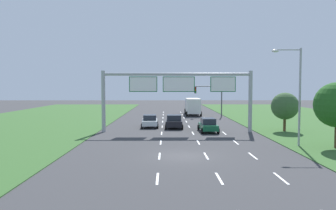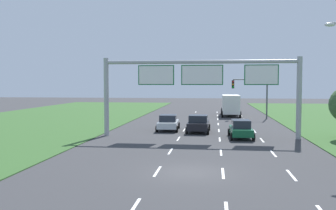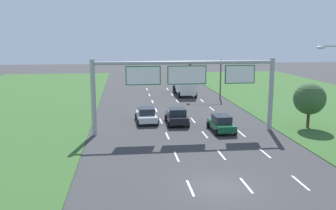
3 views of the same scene
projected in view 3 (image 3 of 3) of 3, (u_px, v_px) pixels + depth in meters
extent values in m
plane|color=#38383A|center=(219.00, 187.00, 22.81)|extent=(200.00, 200.00, 0.00)
cube|color=white|center=(190.00, 188.00, 22.61)|extent=(0.14, 2.40, 0.01)
cube|color=white|center=(176.00, 156.00, 28.47)|extent=(0.14, 2.40, 0.01)
cube|color=white|center=(167.00, 136.00, 34.32)|extent=(0.14, 2.40, 0.01)
cube|color=white|center=(161.00, 121.00, 40.18)|extent=(0.14, 2.40, 0.01)
cube|color=white|center=(156.00, 110.00, 46.04)|extent=(0.14, 2.40, 0.01)
cube|color=white|center=(152.00, 102.00, 51.89)|extent=(0.14, 2.40, 0.01)
cube|color=white|center=(149.00, 95.00, 57.75)|extent=(0.14, 2.40, 0.01)
cube|color=white|center=(147.00, 89.00, 63.60)|extent=(0.14, 2.40, 0.01)
cube|color=white|center=(246.00, 185.00, 23.01)|extent=(0.14, 2.40, 0.01)
cube|color=white|center=(221.00, 155.00, 28.87)|extent=(0.14, 2.40, 0.01)
cube|color=white|center=(205.00, 135.00, 34.73)|extent=(0.14, 2.40, 0.01)
cube|color=white|center=(193.00, 120.00, 40.58)|extent=(0.14, 2.40, 0.01)
cube|color=white|center=(184.00, 109.00, 46.44)|extent=(0.14, 2.40, 0.01)
cube|color=white|center=(177.00, 101.00, 52.30)|extent=(0.14, 2.40, 0.01)
cube|color=white|center=(172.00, 94.00, 58.15)|extent=(0.14, 2.40, 0.01)
cube|color=white|center=(167.00, 89.00, 64.01)|extent=(0.14, 2.40, 0.01)
cube|color=white|center=(300.00, 183.00, 23.42)|extent=(0.14, 2.40, 0.01)
cube|color=white|center=(265.00, 153.00, 29.27)|extent=(0.14, 2.40, 0.01)
cube|color=white|center=(241.00, 133.00, 35.13)|extent=(0.14, 2.40, 0.01)
cube|color=white|center=(224.00, 119.00, 40.99)|extent=(0.14, 2.40, 0.01)
cube|color=white|center=(212.00, 109.00, 46.84)|extent=(0.14, 2.40, 0.01)
cube|color=white|center=(202.00, 101.00, 52.70)|extent=(0.14, 2.40, 0.01)
cube|color=white|center=(194.00, 94.00, 58.56)|extent=(0.14, 2.40, 0.01)
cube|color=white|center=(188.00, 89.00, 64.41)|extent=(0.14, 2.40, 0.01)
cube|color=#145633|center=(221.00, 125.00, 35.77)|extent=(1.87, 4.14, 0.60)
cube|color=#232833|center=(222.00, 119.00, 35.61)|extent=(1.56, 2.12, 0.67)
cylinder|color=black|center=(208.00, 125.00, 37.14)|extent=(0.24, 0.65, 0.64)
cylinder|color=black|center=(226.00, 124.00, 37.41)|extent=(0.24, 0.65, 0.64)
cylinder|color=black|center=(216.00, 132.00, 34.24)|extent=(0.24, 0.65, 0.64)
cylinder|color=black|center=(235.00, 132.00, 34.50)|extent=(0.24, 0.65, 0.64)
cube|color=black|center=(177.00, 118.00, 38.81)|extent=(2.02, 4.26, 0.69)
cube|color=#232833|center=(177.00, 112.00, 38.49)|extent=(1.77, 1.84, 0.67)
cylinder|color=black|center=(166.00, 118.00, 40.31)|extent=(0.23, 0.64, 0.64)
cylinder|color=black|center=(184.00, 117.00, 40.50)|extent=(0.23, 0.64, 0.64)
cylinder|color=black|center=(169.00, 125.00, 37.25)|extent=(0.23, 0.64, 0.64)
cylinder|color=black|center=(188.00, 124.00, 37.44)|extent=(0.23, 0.64, 0.64)
cube|color=silver|center=(146.00, 116.00, 39.54)|extent=(2.07, 4.43, 0.60)
cube|color=#232833|center=(146.00, 111.00, 39.39)|extent=(1.71, 2.06, 0.65)
cylinder|color=black|center=(136.00, 116.00, 41.03)|extent=(0.24, 0.65, 0.64)
cylinder|color=black|center=(154.00, 116.00, 41.33)|extent=(0.24, 0.65, 0.64)
cylinder|color=black|center=(138.00, 123.00, 37.87)|extent=(0.24, 0.65, 0.64)
cylinder|color=black|center=(157.00, 122.00, 38.17)|extent=(0.24, 0.65, 0.64)
cube|color=navy|center=(181.00, 82.00, 60.88)|extent=(2.21, 2.11, 2.20)
cube|color=silver|center=(185.00, 84.00, 56.80)|extent=(2.38, 5.89, 2.60)
cylinder|color=black|center=(174.00, 88.00, 61.45)|extent=(0.28, 0.90, 0.90)
cylinder|color=black|center=(187.00, 88.00, 61.70)|extent=(0.28, 0.90, 0.90)
cylinder|color=black|center=(175.00, 90.00, 59.19)|extent=(0.28, 0.90, 0.90)
cylinder|color=black|center=(190.00, 90.00, 59.46)|extent=(0.28, 0.90, 0.90)
cylinder|color=black|center=(179.00, 95.00, 54.62)|extent=(0.28, 0.90, 0.90)
cylinder|color=black|center=(196.00, 95.00, 54.89)|extent=(0.28, 0.90, 0.90)
cylinder|color=#9EA0A5|center=(93.00, 98.00, 33.96)|extent=(0.44, 0.44, 7.00)
cylinder|color=#9EA0A5|center=(271.00, 94.00, 35.90)|extent=(0.44, 0.44, 7.00)
cylinder|color=#9EA0A5|center=(185.00, 63.00, 34.36)|extent=(16.80, 0.32, 0.32)
cube|color=#0C5B28|center=(143.00, 76.00, 34.12)|extent=(3.20, 0.12, 1.75)
cube|color=white|center=(143.00, 76.00, 34.06)|extent=(3.04, 0.01, 1.59)
cube|color=#0C5B28|center=(187.00, 75.00, 34.59)|extent=(3.64, 0.12, 1.75)
cube|color=white|center=(187.00, 75.00, 34.53)|extent=(3.48, 0.01, 1.59)
cube|color=#0C5B28|center=(240.00, 74.00, 35.17)|extent=(2.88, 0.12, 1.75)
cube|color=white|center=(240.00, 74.00, 35.11)|extent=(2.72, 0.01, 1.59)
cylinder|color=#47494F|center=(221.00, 79.00, 54.03)|extent=(0.20, 0.20, 5.60)
cylinder|color=#47494F|center=(206.00, 62.00, 53.32)|extent=(4.50, 0.14, 0.14)
cube|color=black|center=(190.00, 67.00, 53.18)|extent=(0.32, 0.36, 1.10)
sphere|color=red|center=(190.00, 65.00, 52.91)|extent=(0.22, 0.22, 0.22)
sphere|color=orange|center=(190.00, 67.00, 52.98)|extent=(0.22, 0.22, 0.22)
sphere|color=green|center=(190.00, 70.00, 53.05)|extent=(0.22, 0.22, 0.22)
cylinder|color=#9EA0A5|center=(336.00, 46.00, 26.18)|extent=(2.20, 0.10, 0.10)
ellipsoid|color=silver|center=(321.00, 47.00, 26.07)|extent=(0.64, 0.32, 0.24)
cylinder|color=#513823|center=(308.00, 119.00, 37.05)|extent=(0.30, 0.30, 1.79)
sphere|color=#375731|center=(310.00, 99.00, 36.67)|extent=(3.12, 3.12, 3.12)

